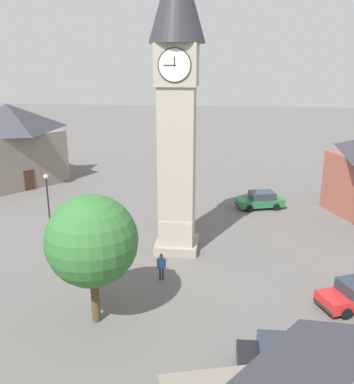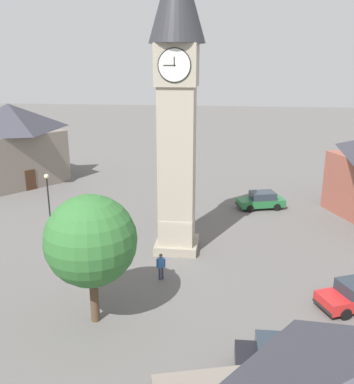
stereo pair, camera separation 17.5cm
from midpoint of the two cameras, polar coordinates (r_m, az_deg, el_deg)
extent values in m
plane|color=#605E5B|center=(30.34, 0.17, -7.55)|extent=(200.00, 200.00, 0.00)
cube|color=gray|center=(30.22, 0.17, -7.03)|extent=(2.89, 2.89, 0.60)
cube|color=#ADA38E|center=(28.40, 0.18, 3.27)|extent=(2.31, 2.31, 10.53)
cube|color=#ADA38E|center=(27.58, 0.19, 16.58)|extent=(2.59, 2.59, 2.55)
cylinder|color=white|center=(26.27, -0.17, 16.56)|extent=(1.94, 0.04, 1.94)
torus|color=black|center=(26.26, -0.17, 16.56)|extent=(2.00, 0.06, 2.00)
cube|color=black|center=(26.22, -0.18, 17.02)|extent=(0.05, 0.02, 0.54)
cube|color=black|center=(26.26, -0.84, 16.56)|extent=(0.74, 0.02, 0.04)
cylinder|color=white|center=(28.90, 0.52, 16.61)|extent=(1.94, 0.04, 1.94)
torus|color=black|center=(28.91, 0.52, 16.61)|extent=(2.00, 0.06, 2.00)
cylinder|color=black|center=(24.22, 21.75, -14.87)|extent=(0.67, 0.46, 0.64)
cylinder|color=black|center=(25.28, 19.50, -13.18)|extent=(0.67, 0.46, 0.64)
cube|color=black|center=(24.29, 19.07, -14.33)|extent=(0.78, 1.57, 0.16)
cube|color=white|center=(35.80, -0.46, -2.60)|extent=(2.24, 4.29, 0.64)
cube|color=#28333D|center=(35.45, -0.46, -1.74)|extent=(1.83, 2.29, 0.64)
cylinder|color=black|center=(37.05, -1.71, -2.36)|extent=(0.30, 0.66, 0.64)
cylinder|color=black|center=(37.06, 0.77, -2.35)|extent=(0.30, 0.66, 0.64)
cylinder|color=black|center=(34.74, -1.77, -3.71)|extent=(0.30, 0.66, 0.64)
cylinder|color=black|center=(34.75, 0.87, -3.70)|extent=(0.30, 0.66, 0.64)
cube|color=black|center=(37.78, -0.47, -1.88)|extent=(1.67, 0.34, 0.16)
cube|color=white|center=(32.96, -9.93, -4.64)|extent=(1.91, 4.18, 0.64)
cube|color=#28333D|center=(32.87, -9.90, -3.55)|extent=(1.67, 2.18, 0.64)
cylinder|color=black|center=(31.74, -9.28, -6.01)|extent=(0.25, 0.65, 0.64)
cylinder|color=black|center=(32.28, -11.98, -5.76)|extent=(0.25, 0.65, 0.64)
cylinder|color=black|center=(33.89, -7.93, -4.42)|extent=(0.25, 0.65, 0.64)
cylinder|color=black|center=(34.40, -10.48, -4.22)|extent=(0.25, 0.65, 0.64)
cube|color=black|center=(31.30, -11.15, -6.35)|extent=(1.67, 0.21, 0.16)
cube|color=#236B38|center=(38.86, 11.22, -1.33)|extent=(4.41, 2.78, 0.64)
cube|color=#28333D|center=(38.72, 11.48, -0.45)|extent=(2.45, 2.08, 0.64)
cylinder|color=black|center=(37.83, 9.86, -2.20)|extent=(0.68, 0.39, 0.64)
cylinder|color=black|center=(39.26, 9.12, -1.44)|extent=(0.68, 0.39, 0.64)
cylinder|color=black|center=(38.68, 13.31, -1.98)|extent=(0.68, 0.39, 0.64)
cylinder|color=black|center=(40.08, 12.46, -1.25)|extent=(0.68, 0.39, 0.64)
cube|color=black|center=(38.29, 8.36, -1.81)|extent=(0.58, 1.63, 0.16)
cube|color=black|center=(19.81, 14.39, -21.04)|extent=(4.15, 1.81, 0.64)
cube|color=#28333D|center=(19.42, 14.07, -19.61)|extent=(2.14, 1.62, 0.64)
cylinder|color=black|center=(20.82, 17.56, -20.14)|extent=(0.65, 0.24, 0.64)
cylinder|color=black|center=(19.60, 18.56, -22.93)|extent=(0.65, 0.24, 0.64)
cylinder|color=black|center=(20.45, 10.36, -20.32)|extent=(0.65, 0.24, 0.64)
cylinder|color=black|center=(19.20, 10.76, -23.22)|extent=(0.65, 0.24, 0.64)
cube|color=black|center=(20.36, 20.37, -21.24)|extent=(0.17, 1.67, 0.16)
cylinder|color=#2D3351|center=(26.20, -2.15, -10.78)|extent=(0.13, 0.13, 0.82)
cylinder|color=#2D3351|center=(26.23, -1.76, -10.74)|extent=(0.13, 0.13, 0.82)
cube|color=#386BB7|center=(25.89, -1.97, -9.37)|extent=(0.42, 0.34, 0.60)
cylinder|color=#386BB7|center=(25.87, -2.48, -9.52)|extent=(0.09, 0.09, 0.60)
cylinder|color=#386BB7|center=(25.96, -1.45, -9.41)|extent=(0.09, 0.09, 0.60)
sphere|color=#9E7051|center=(25.69, -1.98, -8.47)|extent=(0.22, 0.22, 0.22)
sphere|color=black|center=(25.68, -1.97, -8.44)|extent=(0.20, 0.20, 0.20)
cylinder|color=brown|center=(22.36, -10.75, -13.41)|extent=(0.44, 0.44, 2.83)
sphere|color=#337033|center=(21.02, -11.20, -6.36)|extent=(4.50, 4.50, 4.50)
cube|color=slate|center=(48.41, -20.85, 4.21)|extent=(10.87, 11.45, 5.58)
pyramid|color=#383842|center=(47.73, -21.39, 9.19)|extent=(11.41, 12.03, 2.93)
cube|color=#422819|center=(45.94, -18.83, 1.53)|extent=(0.72, 0.93, 2.10)
cylinder|color=black|center=(34.81, -16.58, -1.46)|extent=(0.12, 0.12, 4.01)
sphere|color=beige|center=(34.21, -16.89, 2.01)|extent=(0.36, 0.36, 0.36)
camera|label=1|loc=(0.09, -89.83, 0.05)|focal=39.98mm
camera|label=2|loc=(0.09, 90.17, -0.05)|focal=39.98mm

